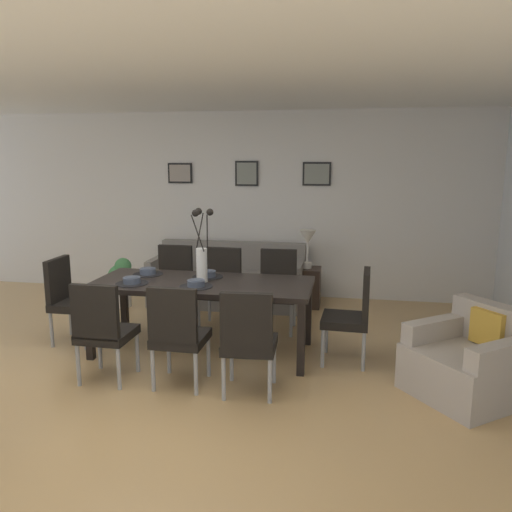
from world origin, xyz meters
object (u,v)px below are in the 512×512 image
object	(u,v)px
centerpiece_vase	(202,254)
bowl_far_left	(196,283)
dining_chair_far_right	(221,283)
dining_chair_head_west	(69,296)
potted_plant	(122,280)
bowl_far_right	(208,273)
bowl_near_left	(132,280)
side_table	(307,287)
table_lamp	(308,240)
dining_table	(202,288)
framed_picture_center	(247,173)
armchair	(470,363)
bowl_near_right	(148,271)
dining_chair_far_left	(178,331)
dining_chair_head_east	(353,312)
sofa	(229,283)
dining_chair_near_right	(173,280)
dining_chair_mid_right	(277,286)
framed_picture_right	(317,174)
framed_picture_left	(180,173)
dining_chair_mid_left	(248,338)

from	to	relation	value
centerpiece_vase	bowl_far_left	world-z (taller)	centerpiece_vase
dining_chair_far_right	dining_chair_head_west	distance (m)	1.68
centerpiece_vase	potted_plant	world-z (taller)	centerpiece_vase
bowl_far_right	dining_chair_head_west	bearing A→B (deg)	-172.82
bowl_near_left	bowl_far_left	bearing A→B (deg)	0.00
bowl_far_right	side_table	xyz separation A→B (m)	(0.91, 1.62, -0.52)
bowl_far_left	table_lamp	world-z (taller)	table_lamp
dining_table	bowl_far_right	size ratio (longest dim) A/B	12.94
dining_chair_head_west	bowl_far_left	distance (m)	1.53
dining_table	bowl_far_left	bearing A→B (deg)	-90.00
dining_chair_far_right	framed_picture_center	world-z (taller)	framed_picture_center
centerpiece_vase	armchair	distance (m)	2.63
potted_plant	bowl_near_right	bearing A→B (deg)	-53.17
dining_chair_far_left	dining_chair_head_east	bearing A→B (deg)	29.38
table_lamp	armchair	distance (m)	2.89
dining_chair_head_west	framed_picture_center	xyz separation A→B (m)	(1.49, 2.27, 1.23)
bowl_far_left	sofa	size ratio (longest dim) A/B	0.08
bowl_near_right	bowl_far_left	xyz separation A→B (m)	(0.66, -0.41, 0.00)
dining_chair_near_right	dining_chair_mid_right	size ratio (longest dim) A/B	1.00
framed_picture_center	framed_picture_right	size ratio (longest dim) A/B	0.90
bowl_near_right	dining_chair_far_right	bearing A→B (deg)	44.77
side_table	sofa	bearing A→B (deg)	-178.99
framed_picture_left	dining_chair_head_east	bearing A→B (deg)	-42.74
bowl_near_right	side_table	distance (m)	2.31
sofa	bowl_far_left	bearing A→B (deg)	-85.37
dining_chair_mid_left	bowl_far_left	xyz separation A→B (m)	(-0.65, 0.68, 0.27)
dining_chair_far_right	bowl_near_left	world-z (taller)	dining_chair_far_right
dining_chair_head_west	table_lamp	world-z (taller)	table_lamp
bowl_near_right	sofa	xyz separation A→B (m)	(0.50, 1.60, -0.50)
table_lamp	framed_picture_left	size ratio (longest dim) A/B	1.43
dining_chair_mid_left	bowl_far_left	distance (m)	0.97
sofa	dining_chair_mid_right	bearing A→B (deg)	-49.74
dining_chair_head_west	armchair	xyz separation A→B (m)	(3.96, -0.55, -0.23)
dining_chair_head_east	bowl_far_right	distance (m)	1.54
centerpiece_vase	dining_chair_head_west	bearing A→B (deg)	179.35
dining_chair_head_west	dining_chair_head_east	distance (m)	2.99
framed_picture_center	potted_plant	distance (m)	2.25
potted_plant	bowl_far_right	bearing A→B (deg)	-36.97
dining_chair_head_east	dining_chair_mid_left	bearing A→B (deg)	-134.39
armchair	dining_table	bearing A→B (deg)	167.79
side_table	framed_picture_right	xyz separation A→B (m)	(0.07, 0.46, 1.48)
dining_chair_mid_right	bowl_far_left	bearing A→B (deg)	-121.38
armchair	bowl_near_left	bearing A→B (deg)	174.02
centerpiece_vase	sofa	size ratio (longest dim) A/B	0.36
dining_chair_far_left	centerpiece_vase	world-z (taller)	centerpiece_vase
centerpiece_vase	framed_picture_right	bearing A→B (deg)	66.84
bowl_far_right	framed_picture_right	size ratio (longest dim) A/B	0.44
dining_chair_mid_right	bowl_far_left	xyz separation A→B (m)	(-0.64, -1.06, 0.27)
dining_chair_near_right	dining_chair_mid_left	world-z (taller)	same
table_lamp	bowl_far_right	bearing A→B (deg)	-119.32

